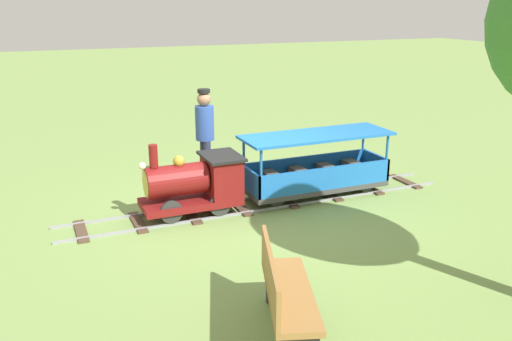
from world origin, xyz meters
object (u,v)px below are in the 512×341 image
at_px(locomotive, 197,183).
at_px(park_bench, 284,294).
at_px(passenger_car, 316,171).
at_px(conductor_person, 205,130).

height_order(locomotive, park_bench, locomotive).
relative_size(locomotive, park_bench, 1.06).
bearing_deg(park_bench, passenger_car, -33.48).
bearing_deg(park_bench, conductor_person, -8.57).
distance_m(locomotive, conductor_person, 1.32).
bearing_deg(locomotive, passenger_car, -90.00).
xyz_separation_m(passenger_car, conductor_person, (1.13, 1.43, 0.53)).
height_order(passenger_car, conductor_person, conductor_person).
distance_m(conductor_person, park_bench, 4.34).
xyz_separation_m(conductor_person, park_bench, (-4.26, 0.64, -0.54)).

